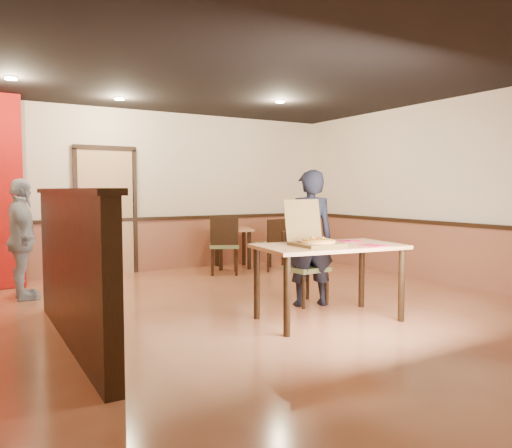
{
  "coord_description": "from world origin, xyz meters",
  "views": [
    {
      "loc": [
        -2.83,
        -5.02,
        1.44
      ],
      "look_at": [
        0.1,
        0.0,
        1.03
      ],
      "focal_mm": 35.0,
      "sensor_mm": 36.0,
      "label": 1
    }
  ],
  "objects_px": {
    "side_table": "(233,238)",
    "pizza_box": "(314,240)",
    "diner": "(309,238)",
    "side_chair_right": "(272,242)",
    "diner_chair": "(303,264)",
    "passerby": "(22,239)",
    "side_chair_left": "(224,243)",
    "main_table": "(329,255)",
    "condiment": "(237,225)"
  },
  "relations": [
    {
      "from": "pizza_box",
      "to": "condiment",
      "type": "distance_m",
      "value": 3.84
    },
    {
      "from": "side_table",
      "to": "diner",
      "type": "distance_m",
      "value": 3.2
    },
    {
      "from": "side_table",
      "to": "main_table",
      "type": "bearing_deg",
      "value": -101.9
    },
    {
      "from": "condiment",
      "to": "side_table",
      "type": "bearing_deg",
      "value": 114.8
    },
    {
      "from": "side_chair_left",
      "to": "condiment",
      "type": "distance_m",
      "value": 0.79
    },
    {
      "from": "side_chair_left",
      "to": "side_chair_right",
      "type": "xyz_separation_m",
      "value": [
        0.94,
        -0.0,
        -0.04
      ]
    },
    {
      "from": "side_chair_left",
      "to": "side_chair_right",
      "type": "distance_m",
      "value": 0.94
    },
    {
      "from": "pizza_box",
      "to": "condiment",
      "type": "height_order",
      "value": "pizza_box"
    },
    {
      "from": "diner_chair",
      "to": "side_chair_right",
      "type": "distance_m",
      "value": 2.58
    },
    {
      "from": "side_chair_right",
      "to": "main_table",
      "type": "bearing_deg",
      "value": 59.44
    },
    {
      "from": "main_table",
      "to": "side_chair_right",
      "type": "height_order",
      "value": "side_chair_right"
    },
    {
      "from": "diner_chair",
      "to": "side_chair_left",
      "type": "xyz_separation_m",
      "value": [
        0.09,
        2.37,
        0.04
      ]
    },
    {
      "from": "side_table",
      "to": "diner",
      "type": "height_order",
      "value": "diner"
    },
    {
      "from": "main_table",
      "to": "side_chair_right",
      "type": "relative_size",
      "value": 1.8
    },
    {
      "from": "side_chair_left",
      "to": "pizza_box",
      "type": "height_order",
      "value": "pizza_box"
    },
    {
      "from": "diner_chair",
      "to": "side_chair_left",
      "type": "relative_size",
      "value": 0.93
    },
    {
      "from": "side_chair_right",
      "to": "condiment",
      "type": "relative_size",
      "value": 6.38
    },
    {
      "from": "diner_chair",
      "to": "passerby",
      "type": "xyz_separation_m",
      "value": [
        -3.03,
        2.01,
        0.29
      ]
    },
    {
      "from": "side_table",
      "to": "pizza_box",
      "type": "xyz_separation_m",
      "value": [
        -0.98,
        -3.78,
        0.35
      ]
    },
    {
      "from": "diner",
      "to": "main_table",
      "type": "bearing_deg",
      "value": 89.36
    },
    {
      "from": "main_table",
      "to": "side_table",
      "type": "xyz_separation_m",
      "value": [
        0.8,
        3.8,
        -0.17
      ]
    },
    {
      "from": "side_chair_left",
      "to": "condiment",
      "type": "bearing_deg",
      "value": -108.43
    },
    {
      "from": "diner_chair",
      "to": "side_table",
      "type": "relative_size",
      "value": 1.07
    },
    {
      "from": "side_chair_right",
      "to": "diner_chair",
      "type": "bearing_deg",
      "value": 57.6
    },
    {
      "from": "side_table",
      "to": "passerby",
      "type": "xyz_separation_m",
      "value": [
        -3.59,
        -0.98,
        0.24
      ]
    },
    {
      "from": "main_table",
      "to": "diner",
      "type": "relative_size",
      "value": 0.99
    },
    {
      "from": "side_table",
      "to": "pizza_box",
      "type": "height_order",
      "value": "pizza_box"
    },
    {
      "from": "diner_chair",
      "to": "side_chair_right",
      "type": "bearing_deg",
      "value": 62.72
    },
    {
      "from": "main_table",
      "to": "diner",
      "type": "bearing_deg",
      "value": 77.72
    },
    {
      "from": "main_table",
      "to": "condiment",
      "type": "distance_m",
      "value": 3.81
    },
    {
      "from": "side_chair_right",
      "to": "side_table",
      "type": "xyz_separation_m",
      "value": [
        -0.46,
        0.62,
        0.05
      ]
    },
    {
      "from": "side_chair_left",
      "to": "pizza_box",
      "type": "xyz_separation_m",
      "value": [
        -0.5,
        -3.16,
        0.36
      ]
    },
    {
      "from": "diner_chair",
      "to": "side_table",
      "type": "height_order",
      "value": "diner_chair"
    },
    {
      "from": "side_table",
      "to": "diner",
      "type": "bearing_deg",
      "value": -100.35
    },
    {
      "from": "side_table",
      "to": "pizza_box",
      "type": "distance_m",
      "value": 3.92
    },
    {
      "from": "passerby",
      "to": "condiment",
      "type": "relative_size",
      "value": 10.98
    },
    {
      "from": "pizza_box",
      "to": "main_table",
      "type": "bearing_deg",
      "value": -4.82
    },
    {
      "from": "side_chair_left",
      "to": "diner",
      "type": "distance_m",
      "value": 2.54
    },
    {
      "from": "side_chair_left",
      "to": "passerby",
      "type": "height_order",
      "value": "passerby"
    },
    {
      "from": "diner",
      "to": "passerby",
      "type": "bearing_deg",
      "value": -17.19
    },
    {
      "from": "main_table",
      "to": "side_table",
      "type": "bearing_deg",
      "value": 84.74
    },
    {
      "from": "side_chair_right",
      "to": "diner",
      "type": "xyz_separation_m",
      "value": [
        -1.03,
        -2.52,
        0.34
      ]
    },
    {
      "from": "main_table",
      "to": "condiment",
      "type": "xyz_separation_m",
      "value": [
        0.84,
        3.72,
        0.07
      ]
    },
    {
      "from": "passerby",
      "to": "pizza_box",
      "type": "xyz_separation_m",
      "value": [
        2.61,
        -2.8,
        0.11
      ]
    },
    {
      "from": "side_chair_right",
      "to": "side_table",
      "type": "bearing_deg",
      "value": -62.22
    },
    {
      "from": "main_table",
      "to": "pizza_box",
      "type": "relative_size",
      "value": 2.94
    },
    {
      "from": "diner",
      "to": "side_chair_right",
      "type": "bearing_deg",
      "value": -94.03
    },
    {
      "from": "side_chair_right",
      "to": "diner",
      "type": "bearing_deg",
      "value": 58.74
    },
    {
      "from": "pizza_box",
      "to": "passerby",
      "type": "bearing_deg",
      "value": 134.92
    },
    {
      "from": "main_table",
      "to": "condiment",
      "type": "height_order",
      "value": "condiment"
    }
  ]
}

